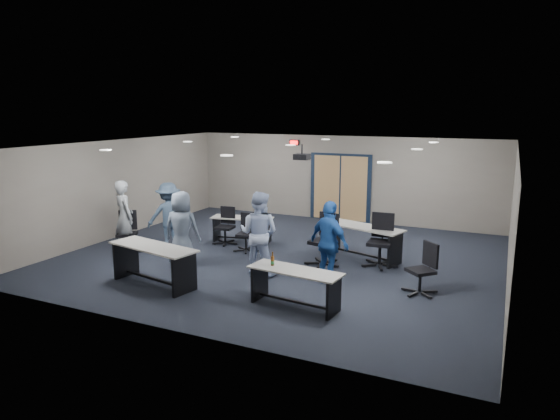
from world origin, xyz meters
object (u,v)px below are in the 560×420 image
at_px(table_front_right, 295,281).
at_px(person_plaid, 182,229).
at_px(table_front_left, 153,258).
at_px(chair_back_d, 380,241).
at_px(person_navy, 329,243).
at_px(table_back_left, 243,225).
at_px(chair_loose_left, 127,233).
at_px(chair_back_b, 246,233).
at_px(person_lightblue, 259,233).
at_px(person_gray, 124,217).
at_px(chair_back_a, 225,226).
at_px(table_back_right, 363,236).
at_px(chair_back_c, 323,240).
at_px(person_back, 169,215).
at_px(chair_loose_right, 421,269).

bearing_deg(table_front_right, person_plaid, 166.53).
height_order(table_front_left, person_plaid, person_plaid).
bearing_deg(chair_back_d, person_navy, -115.05).
bearing_deg(table_back_left, chair_loose_left, -145.07).
bearing_deg(chair_loose_left, chair_back_b, -2.17).
relative_size(person_lightblue, person_navy, 1.05).
distance_m(table_back_left, chair_loose_left, 3.00).
bearing_deg(chair_back_d, person_gray, -167.86).
bearing_deg(chair_back_a, table_back_right, -2.23).
distance_m(table_front_left, person_navy, 3.59).
bearing_deg(chair_back_b, chair_back_d, -6.00).
bearing_deg(chair_loose_left, person_lightblue, -30.71).
height_order(table_front_right, person_lightblue, person_lightblue).
bearing_deg(chair_back_c, table_front_left, -122.42).
xyz_separation_m(table_front_left, person_gray, (-2.11, 1.54, 0.36)).
bearing_deg(table_front_right, person_navy, 89.75).
xyz_separation_m(chair_back_b, person_plaid, (-0.78, -1.59, 0.38)).
height_order(chair_back_d, person_lightblue, person_lightblue).
relative_size(table_front_left, table_front_right, 1.18).
bearing_deg(person_back, chair_back_a, 177.48).
height_order(chair_back_a, person_back, person_back).
xyz_separation_m(person_navy, person_back, (-4.67, 0.90, -0.02)).
distance_m(table_back_right, chair_back_a, 3.67).
relative_size(chair_back_a, person_plaid, 0.57).
distance_m(chair_back_a, chair_back_b, 0.91).
bearing_deg(table_back_right, table_back_left, -165.89).
bearing_deg(person_back, table_front_right, 113.19).
bearing_deg(chair_loose_right, person_plaid, -132.06).
height_order(chair_back_a, chair_loose_left, chair_loose_left).
bearing_deg(chair_back_b, chair_loose_left, -161.43).
xyz_separation_m(table_back_left, chair_back_d, (3.90, -0.61, 0.14)).
xyz_separation_m(person_gray, person_navy, (5.35, -0.02, -0.05)).
bearing_deg(person_gray, person_plaid, -160.06).
bearing_deg(person_plaid, chair_back_a, -101.17).
distance_m(chair_loose_left, person_gray, 0.40).
distance_m(table_back_left, chair_back_c, 2.90).
relative_size(chair_loose_left, person_lightblue, 0.57).
bearing_deg(chair_back_c, person_lightblue, -119.15).
height_order(chair_back_a, chair_back_d, chair_back_d).
bearing_deg(person_lightblue, person_gray, -3.25).
bearing_deg(chair_back_d, table_front_right, -107.97).
distance_m(table_front_right, chair_back_b, 3.77).
height_order(table_back_left, person_navy, person_navy).
distance_m(table_front_left, chair_back_a, 3.30).
distance_m(person_plaid, person_lightblue, 1.90).
xyz_separation_m(table_front_left, person_back, (-1.43, 2.42, 0.29)).
relative_size(table_back_left, chair_loose_left, 1.65).
bearing_deg(person_back, table_front_left, 80.77).
distance_m(table_back_right, person_back, 4.94).
relative_size(table_front_right, person_navy, 1.03).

